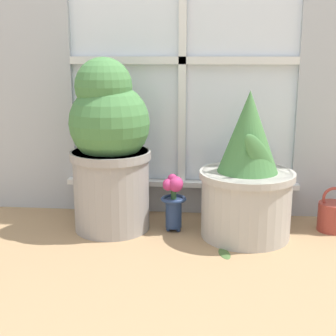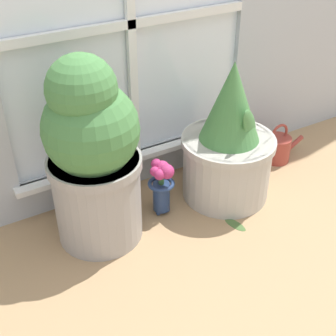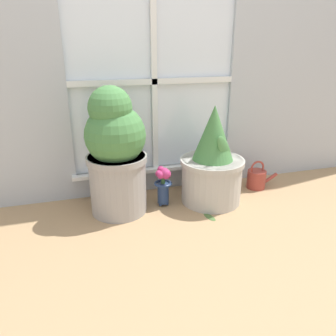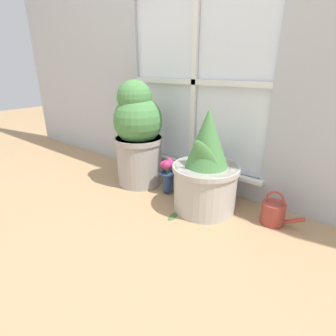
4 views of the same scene
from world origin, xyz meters
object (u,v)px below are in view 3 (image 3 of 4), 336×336
Objects in this scene: flower_vase at (163,183)px; watering_can at (257,179)px; potted_plant_right at (212,164)px; potted_plant_left at (116,152)px.

flower_vase reaches higher than watering_can.
flower_vase is (-0.32, 0.03, -0.10)m from potted_plant_right.
potted_plant_right is 0.46m from watering_can.
potted_plant_left reaches higher than watering_can.
potted_plant_left is 0.62m from potted_plant_right.
potted_plant_left is 0.37m from flower_vase.
flower_vase is 0.73m from watering_can.
potted_plant_right is (0.61, -0.03, -0.13)m from potted_plant_left.
watering_can is at bearing 14.06° from potted_plant_right.
watering_can is (1.01, 0.07, -0.31)m from potted_plant_left.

